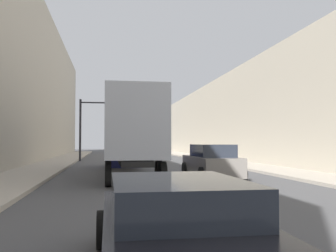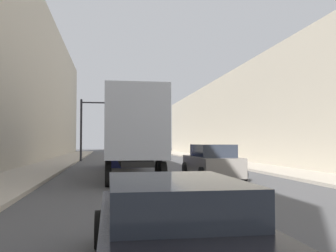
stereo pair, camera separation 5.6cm
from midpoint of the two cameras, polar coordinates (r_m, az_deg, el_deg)
name	(u,v)px [view 1 (the left image)]	position (r m, az deg, el deg)	size (l,w,h in m)	color
sidewalk_right	(237,164)	(30.23, 10.38, -5.67)	(3.02, 80.00, 0.15)	#B2A899
sidewalk_left	(49,166)	(28.79, -17.69, -5.76)	(3.02, 80.00, 0.15)	#B2A899
building_right	(289,111)	(32.07, 17.93, 2.20)	(6.00, 80.00, 8.65)	#BCB29E
semi_truck	(128,133)	(21.26, -6.22, -1.03)	(2.51, 14.65, 4.08)	#B2B7C1
sedan_car	(175,229)	(5.11, 0.69, -15.46)	(2.10, 4.36, 1.32)	black
suv_car	(211,162)	(18.57, 6.52, -5.51)	(2.09, 4.99, 1.67)	slate
traffic_signal_gantry	(101,118)	(35.98, -10.29, 1.25)	(7.36, 0.35, 5.82)	black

